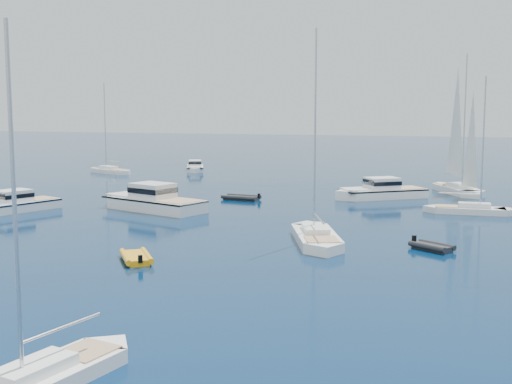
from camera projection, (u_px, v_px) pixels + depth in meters
ground at (146, 302)px, 31.13m from camera, size 400.00×400.00×0.00m
motor_cruiser_left at (12, 212)px, 58.48m from camera, size 5.95×9.96×2.50m
motor_cruiser_centre at (151, 210)px, 59.71m from camera, size 12.52×7.45×3.15m
motor_cruiser_distant at (380, 198)px, 67.33m from camera, size 10.37×8.78×2.76m
motor_cruiser_horizon at (195, 171)px, 96.91m from camera, size 5.30×8.18×2.06m
sailboat_mid_r at (316, 242)px, 45.17m from camera, size 6.18×10.58×15.14m
sailboat_centre at (470, 214)px, 57.56m from camera, size 8.52×2.58×12.38m
sailboat_sails_r at (457, 193)px, 71.52m from camera, size 7.05×10.68×15.48m
sailboat_far_l at (110, 173)px, 93.85m from camera, size 9.23×5.85×13.32m
tender_yellow at (136, 261)px, 39.63m from camera, size 3.74×4.11×0.95m
tender_grey_near at (432, 250)px, 42.69m from camera, size 3.36×3.04×0.95m
tender_grey_far at (241, 200)px, 66.33m from camera, size 4.16×2.57×0.95m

